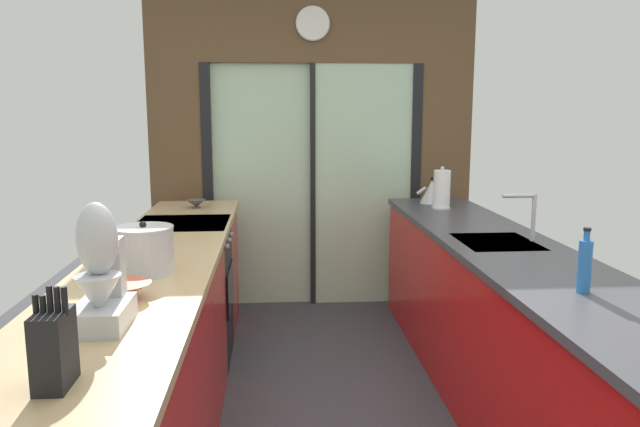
# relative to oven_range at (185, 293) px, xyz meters

# --- Properties ---
(ground_plane) EXTENTS (5.04, 7.60, 0.02)m
(ground_plane) POSITION_rel_oven_range_xyz_m (0.91, -0.65, -0.47)
(ground_plane) COLOR #38383D
(back_wall_unit) EXTENTS (2.64, 0.12, 2.70)m
(back_wall_unit) POSITION_rel_oven_range_xyz_m (0.91, 1.15, 1.07)
(back_wall_unit) COLOR brown
(back_wall_unit) RESTS_ON ground_plane
(left_counter_run) EXTENTS (0.62, 3.80, 0.92)m
(left_counter_run) POSITION_rel_oven_range_xyz_m (-0.00, -1.12, 0.01)
(left_counter_run) COLOR red
(left_counter_run) RESTS_ON ground_plane
(right_counter_run) EXTENTS (0.62, 3.80, 0.92)m
(right_counter_run) POSITION_rel_oven_range_xyz_m (1.82, -0.95, 0.01)
(right_counter_run) COLOR red
(right_counter_run) RESTS_ON ground_plane
(sink_faucet) EXTENTS (0.19, 0.02, 0.26)m
(sink_faucet) POSITION_rel_oven_range_xyz_m (1.97, -0.70, 0.64)
(sink_faucet) COLOR #B7BABC
(sink_faucet) RESTS_ON right_counter_run
(oven_range) EXTENTS (0.60, 0.60, 0.92)m
(oven_range) POSITION_rel_oven_range_xyz_m (0.00, 0.00, 0.00)
(oven_range) COLOR black
(oven_range) RESTS_ON ground_plane
(mixing_bowl_near) EXTENTS (0.20, 0.20, 0.06)m
(mixing_bowl_near) POSITION_rel_oven_range_xyz_m (0.02, -1.60, 0.50)
(mixing_bowl_near) COLOR #BC4C38
(mixing_bowl_near) RESTS_ON left_counter_run
(mixing_bowl_far) EXTENTS (0.14, 0.14, 0.06)m
(mixing_bowl_far) POSITION_rel_oven_range_xyz_m (0.02, 0.58, 0.50)
(mixing_bowl_far) COLOR #514C47
(mixing_bowl_far) RESTS_ON left_counter_run
(knife_block) EXTENTS (0.09, 0.14, 0.27)m
(knife_block) POSITION_rel_oven_range_xyz_m (0.02, -2.33, 0.57)
(knife_block) COLOR black
(knife_block) RESTS_ON left_counter_run
(stand_mixer) EXTENTS (0.17, 0.27, 0.42)m
(stand_mixer) POSITION_rel_oven_range_xyz_m (0.02, -1.89, 0.63)
(stand_mixer) COLOR #B7BABC
(stand_mixer) RESTS_ON left_counter_run
(stock_pot) EXTENTS (0.26, 0.26, 0.23)m
(stock_pot) POSITION_rel_oven_range_xyz_m (0.02, -1.22, 0.57)
(stock_pot) COLOR #B7BABC
(stock_pot) RESTS_ON left_counter_run
(kettle) EXTENTS (0.26, 0.18, 0.20)m
(kettle) POSITION_rel_oven_range_xyz_m (1.80, 0.70, 0.55)
(kettle) COLOR #B7BABC
(kettle) RESTS_ON right_counter_run
(soap_bottle_far) EXTENTS (0.05, 0.05, 0.26)m
(soap_bottle_far) POSITION_rel_oven_range_xyz_m (1.80, -1.64, 0.58)
(soap_bottle_far) COLOR #286BB7
(soap_bottle_far) RESTS_ON right_counter_run
(paper_towel_roll) EXTENTS (0.14, 0.14, 0.31)m
(paper_towel_roll) POSITION_rel_oven_range_xyz_m (1.80, 0.42, 0.60)
(paper_towel_roll) COLOR #B7BABC
(paper_towel_roll) RESTS_ON right_counter_run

